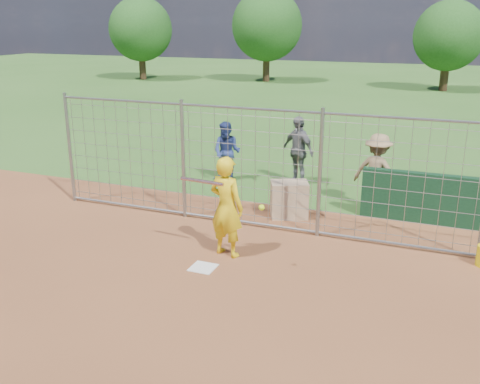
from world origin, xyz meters
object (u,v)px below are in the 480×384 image
at_px(batter, 226,207).
at_px(bystander_c, 377,172).
at_px(bystander_b, 298,150).
at_px(equipment_bin, 289,200).
at_px(bystander_a, 227,152).

distance_m(batter, bystander_c, 4.27).
height_order(bystander_b, equipment_bin, bystander_b).
bearing_deg(bystander_a, bystander_b, 13.04).
bearing_deg(equipment_bin, batter, -124.63).
xyz_separation_m(batter, bystander_c, (2.16, 3.68, -0.07)).
relative_size(bystander_a, bystander_c, 0.92).
bearing_deg(batter, bystander_b, -76.72).
relative_size(batter, bystander_c, 1.08).
bearing_deg(bystander_b, equipment_bin, -47.31).
bearing_deg(bystander_c, batter, 74.56).
height_order(bystander_a, equipment_bin, bystander_a).
distance_m(batter, equipment_bin, 2.49).
distance_m(batter, bystander_b, 4.89).
relative_size(bystander_a, equipment_bin, 2.02).
xyz_separation_m(batter, bystander_a, (-1.90, 4.45, -0.13)).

